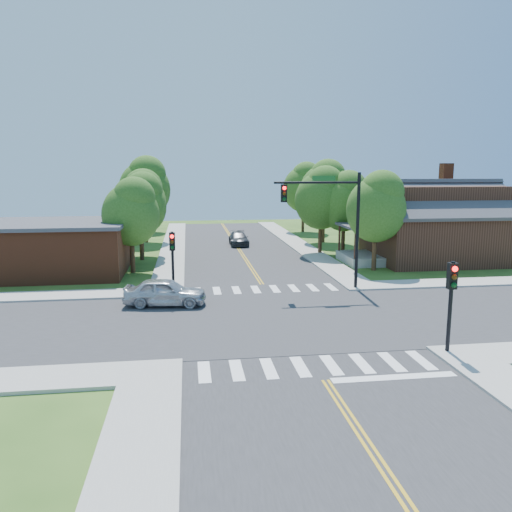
{
  "coord_description": "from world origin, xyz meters",
  "views": [
    {
      "loc": [
        -4.67,
        -23.56,
        7.34
      ],
      "look_at": [
        -0.62,
        5.88,
        2.2
      ],
      "focal_mm": 35.0,
      "sensor_mm": 36.0,
      "label": 1
    }
  ],
  "objects": [
    {
      "name": "tree_w_c",
      "position": [
        -8.84,
        28.24,
        5.76
      ],
      "size": [
        5.17,
        4.91,
        8.79
      ],
      "color": "#382314",
      "rests_on": "ground"
    },
    {
      "name": "sidewalk_ne",
      "position": [
        15.82,
        15.82,
        0.07
      ],
      "size": [
        40.0,
        40.0,
        0.14
      ],
      "color": "#9E9B93",
      "rests_on": "ground"
    },
    {
      "name": "crosswalk_north",
      "position": [
        0.0,
        6.2,
        0.05
      ],
      "size": [
        8.85,
        2.0,
        0.01
      ],
      "color": "white",
      "rests_on": "ground"
    },
    {
      "name": "house_ne",
      "position": [
        15.11,
        14.23,
        3.33
      ],
      "size": [
        13.05,
        8.8,
        7.11
      ],
      "color": "black",
      "rests_on": "ground"
    },
    {
      "name": "tree_bldg",
      "position": [
        -8.41,
        17.88,
        4.74
      ],
      "size": [
        4.26,
        4.05,
        7.24
      ],
      "color": "#382314",
      "rests_on": "ground"
    },
    {
      "name": "centerline",
      "position": [
        0.0,
        0.0,
        0.05
      ],
      "size": [
        0.3,
        90.0,
        0.01
      ],
      "color": "gold",
      "rests_on": "ground"
    },
    {
      "name": "stop_bar",
      "position": [
        2.5,
        -7.6,
        0.0
      ],
      "size": [
        4.6,
        0.45,
        0.09
      ],
      "primitive_type": "cube",
      "color": "white",
      "rests_on": "ground"
    },
    {
      "name": "signal_pole_se",
      "position": [
        5.6,
        -5.62,
        2.66
      ],
      "size": [
        0.34,
        0.42,
        3.8
      ],
      "color": "black",
      "rests_on": "ground"
    },
    {
      "name": "car_silver",
      "position": [
        -5.98,
        3.26,
        0.75
      ],
      "size": [
        2.88,
        4.86,
        1.51
      ],
      "primitive_type": "imported",
      "rotation": [
        0.0,
        0.0,
        1.44
      ],
      "color": "silver",
      "rests_on": "ground"
    },
    {
      "name": "signal_pole_nw",
      "position": [
        -5.6,
        5.58,
        2.66
      ],
      "size": [
        0.34,
        0.42,
        3.8
      ],
      "color": "black",
      "rests_on": "ground"
    },
    {
      "name": "intersection_patch",
      "position": [
        0.0,
        0.0,
        0.0
      ],
      "size": [
        10.2,
        10.2,
        0.06
      ],
      "primitive_type": "cube",
      "color": "#2D2D30",
      "rests_on": "ground"
    },
    {
      "name": "tree_e_b",
      "position": [
        8.76,
        17.88,
        4.81
      ],
      "size": [
        4.32,
        4.11,
        7.35
      ],
      "color": "#382314",
      "rests_on": "ground"
    },
    {
      "name": "building_nw",
      "position": [
        -14.2,
        13.2,
        1.88
      ],
      "size": [
        10.4,
        8.4,
        3.73
      ],
      "color": "brown",
      "rests_on": "ground"
    },
    {
      "name": "sidewalk_nw",
      "position": [
        -15.82,
        15.82,
        0.07
      ],
      "size": [
        40.0,
        40.0,
        0.14
      ],
      "color": "#9E9B93",
      "rests_on": "ground"
    },
    {
      "name": "crosswalk_south",
      "position": [
        0.0,
        -6.2,
        0.05
      ],
      "size": [
        8.85,
        2.0,
        0.01
      ],
      "color": "white",
      "rests_on": "ground"
    },
    {
      "name": "road_ew",
      "position": [
        0.0,
        0.0,
        0.03
      ],
      "size": [
        90.0,
        10.0,
        0.04
      ],
      "primitive_type": "cube",
      "color": "#2D2D30",
      "rests_on": "ground"
    },
    {
      "name": "tree_e_c",
      "position": [
        9.15,
        25.76,
        5.54
      ],
      "size": [
        4.97,
        4.72,
        8.45
      ],
      "color": "#382314",
      "rests_on": "ground"
    },
    {
      "name": "signal_mast_ne",
      "position": [
        3.91,
        5.59,
        4.85
      ],
      "size": [
        5.3,
        0.42,
        7.2
      ],
      "color": "black",
      "rests_on": "ground"
    },
    {
      "name": "tree_w_a",
      "position": [
        -8.59,
        12.64,
        4.51
      ],
      "size": [
        4.06,
        3.85,
        6.89
      ],
      "color": "#382314",
      "rests_on": "ground"
    },
    {
      "name": "road_ns",
      "position": [
        0.0,
        0.0,
        0.02
      ],
      "size": [
        10.0,
        90.0,
        0.04
      ],
      "primitive_type": "cube",
      "color": "#2D2D30",
      "rests_on": "ground"
    },
    {
      "name": "tree_e_a",
      "position": [
        9.0,
        11.12,
        4.82
      ],
      "size": [
        4.33,
        4.11,
        7.36
      ],
      "color": "#382314",
      "rests_on": "ground"
    },
    {
      "name": "tree_house",
      "position": [
        6.92,
        18.69,
        5.07
      ],
      "size": [
        4.55,
        4.32,
        7.73
      ],
      "color": "#382314",
      "rests_on": "ground"
    },
    {
      "name": "ground",
      "position": [
        0.0,
        0.0,
        0.0
      ],
      "size": [
        100.0,
        100.0,
        0.0
      ],
      "primitive_type": "plane",
      "color": "#2F5119",
      "rests_on": "ground"
    },
    {
      "name": "tree_e_d",
      "position": [
        9.09,
        34.66,
        5.45
      ],
      "size": [
        4.89,
        4.65,
        8.32
      ],
      "color": "#382314",
      "rests_on": "ground"
    },
    {
      "name": "car_dgrey",
      "position": [
        0.25,
        24.77,
        0.63
      ],
      "size": [
        1.85,
        4.4,
        1.27
      ],
      "primitive_type": "imported",
      "rotation": [
        0.0,
        0.0,
        -0.01
      ],
      "color": "#2D2F32",
      "rests_on": "ground"
    },
    {
      "name": "tree_w_d",
      "position": [
        -8.87,
        37.0,
        4.32
      ],
      "size": [
        3.89,
        3.69,
        6.61
      ],
      "color": "#382314",
      "rests_on": "ground"
    },
    {
      "name": "tree_w_b",
      "position": [
        -8.54,
        19.71,
        4.89
      ],
      "size": [
        4.39,
        4.17,
        7.47
      ],
      "color": "#382314",
      "rests_on": "ground"
    }
  ]
}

